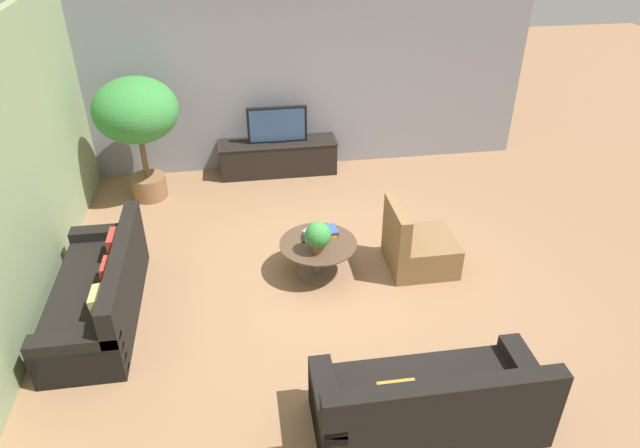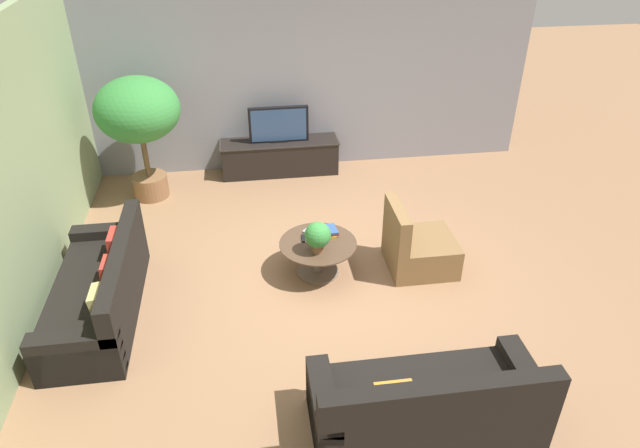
% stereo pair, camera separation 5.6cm
% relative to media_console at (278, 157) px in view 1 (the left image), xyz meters
% --- Properties ---
extents(ground_plane, '(24.00, 24.00, 0.00)m').
position_rel_media_console_xyz_m(ground_plane, '(0.34, -2.94, -0.28)').
color(ground_plane, '#8C6647').
extents(back_wall_stone, '(7.40, 0.12, 3.00)m').
position_rel_media_console_xyz_m(back_wall_stone, '(0.34, 0.32, 1.22)').
color(back_wall_stone, gray).
rests_on(back_wall_stone, ground).
extents(side_wall_left, '(0.12, 7.40, 3.00)m').
position_rel_media_console_xyz_m(side_wall_left, '(-2.92, -2.74, 1.22)').
color(side_wall_left, gray).
rests_on(side_wall_left, ground).
extents(media_console, '(1.88, 0.50, 0.55)m').
position_rel_media_console_xyz_m(media_console, '(0.00, 0.00, 0.00)').
color(media_console, black).
rests_on(media_console, ground).
extents(television, '(0.93, 0.13, 0.57)m').
position_rel_media_console_xyz_m(television, '(0.00, -0.00, 0.54)').
color(television, black).
rests_on(television, media_console).
extents(coffee_table, '(0.93, 0.93, 0.43)m').
position_rel_media_console_xyz_m(coffee_table, '(0.23, -2.80, 0.02)').
color(coffee_table, '#756656').
rests_on(coffee_table, ground).
extents(couch_by_wall, '(0.84, 2.11, 0.84)m').
position_rel_media_console_xyz_m(couch_by_wall, '(-2.23, -3.21, 0.00)').
color(couch_by_wall, black).
rests_on(couch_by_wall, ground).
extents(couch_near_entry, '(1.98, 0.84, 0.84)m').
position_rel_media_console_xyz_m(couch_near_entry, '(0.83, -5.20, -0.00)').
color(couch_near_entry, black).
rests_on(couch_near_entry, ground).
extents(armchair_wicker, '(0.80, 0.76, 0.86)m').
position_rel_media_console_xyz_m(armchair_wicker, '(1.44, -2.85, -0.01)').
color(armchair_wicker, brown).
rests_on(armchair_wicker, ground).
extents(potted_palm_tall, '(1.18, 1.18, 1.82)m').
position_rel_media_console_xyz_m(potted_palm_tall, '(-1.99, -0.52, 1.01)').
color(potted_palm_tall, brown).
rests_on(potted_palm_tall, ground).
extents(potted_plant_tabletop, '(0.30, 0.30, 0.38)m').
position_rel_media_console_xyz_m(potted_plant_tabletop, '(0.20, -2.97, 0.36)').
color(potted_plant_tabletop, brown).
rests_on(potted_plant_tabletop, coffee_table).
extents(book_stack, '(0.26, 0.24, 0.08)m').
position_rel_media_console_xyz_m(book_stack, '(0.37, -2.63, 0.19)').
color(book_stack, gold).
rests_on(book_stack, coffee_table).
extents(remote_black, '(0.05, 0.16, 0.02)m').
position_rel_media_console_xyz_m(remote_black, '(0.06, -2.69, 0.16)').
color(remote_black, black).
rests_on(remote_black, coffee_table).
extents(remote_silver, '(0.14, 0.14, 0.02)m').
position_rel_media_console_xyz_m(remote_silver, '(0.13, -2.50, 0.16)').
color(remote_silver, gray).
rests_on(remote_silver, coffee_table).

